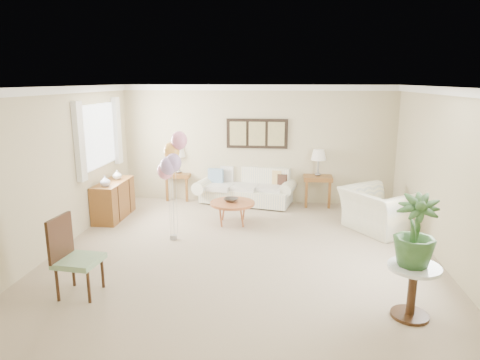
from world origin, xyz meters
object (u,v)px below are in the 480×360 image
at_px(sofa, 246,189).
at_px(armchair, 379,210).
at_px(accent_chair, 73,254).
at_px(coffee_table, 233,204).
at_px(balloon_cluster, 172,159).

relative_size(sofa, armchair, 1.94).
bearing_deg(sofa, armchair, -31.16).
xyz_separation_m(sofa, accent_chair, (-1.81, -4.42, 0.23)).
height_order(armchair, accent_chair, accent_chair).
distance_m(coffee_table, balloon_cluster, 1.66).
relative_size(armchair, accent_chair, 1.15).
bearing_deg(sofa, balloon_cluster, -113.42).
bearing_deg(armchair, accent_chair, 88.78).
distance_m(accent_chair, balloon_cluster, 2.35).
distance_m(coffee_table, accent_chair, 3.41).
bearing_deg(accent_chair, armchair, 33.19).
bearing_deg(coffee_table, balloon_cluster, -133.91).
height_order(accent_chair, balloon_cluster, balloon_cluster).
relative_size(accent_chair, balloon_cluster, 0.56).
bearing_deg(balloon_cluster, armchair, 12.98).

